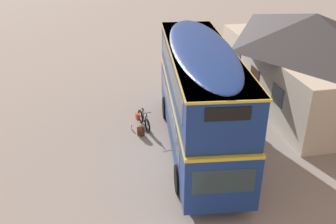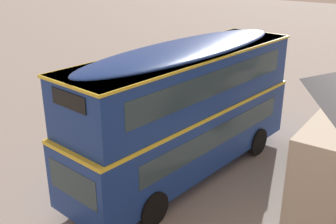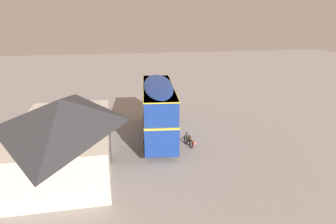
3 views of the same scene
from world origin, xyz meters
name	(u,v)px [view 3 (image 3 of 3)]	position (x,y,z in m)	size (l,w,h in m)	color
ground_plane	(164,133)	(0.00, 0.00, 0.00)	(120.00, 120.00, 0.00)	gray
double_decker_bus	(158,108)	(-0.70, 0.55, 2.64)	(9.95, 3.43, 4.79)	black
touring_bicycle	(189,141)	(-3.02, -1.62, 0.37)	(1.69, 0.67, 1.00)	black
backpack_on_ground	(189,138)	(-2.18, -1.83, 0.26)	(0.36, 0.36, 0.50)	#592D19
water_bottle_clear_plastic	(195,143)	(-2.81, -2.22, 0.12)	(0.07, 0.07, 0.25)	silver
pub_building	(64,132)	(-4.51, 7.71, 2.49)	(11.31, 6.68, 4.87)	beige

